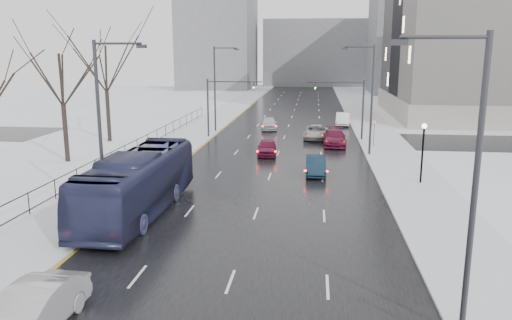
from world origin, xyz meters
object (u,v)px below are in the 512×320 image
at_px(streetlight_r_near, 469,174).
at_px(bus, 139,183).
at_px(streetlight_l_near, 103,122).
at_px(mast_signal_left, 217,101).
at_px(tree_park_e, 110,142).
at_px(sedan_right_far, 335,138).
at_px(mast_signal_right, 353,102).
at_px(sedan_center_far, 269,123).
at_px(lamppost_r_mid, 423,145).
at_px(sedan_right_cross, 316,132).
at_px(streetlight_l_far, 217,85).
at_px(sedan_left_near, 33,310).
at_px(sedan_right_near, 316,165).
at_px(no_uturn_sign, 374,125).
at_px(sedan_right_distant, 343,119).
at_px(streetlight_r_mid, 370,94).
at_px(sedan_center_near, 267,147).
at_px(tree_park_d, 68,162).

distance_m(streetlight_r_near, bus, 19.14).
distance_m(streetlight_l_near, mast_signal_left, 28.05).
bearing_deg(tree_park_e, sedan_right_far, 1.64).
distance_m(mast_signal_right, sedan_center_far, 11.95).
xyz_separation_m(lamppost_r_mid, sedan_right_cross, (-7.50, 18.41, -2.16)).
height_order(streetlight_l_far, sedan_left_near, streetlight_l_far).
distance_m(sedan_left_near, sedan_right_near, 25.44).
bearing_deg(sedan_right_far, tree_park_e, -177.66).
height_order(streetlight_l_near, no_uturn_sign, streetlight_l_near).
relative_size(tree_park_e, sedan_right_distant, 2.78).
distance_m(streetlight_l_near, mast_signal_right, 32.03).
distance_m(streetlight_r_mid, sedan_right_cross, 10.76).
bearing_deg(sedan_center_near, streetlight_l_far, 114.65).
bearing_deg(sedan_right_far, streetlight_l_far, 152.32).
distance_m(tree_park_d, bus, 16.89).
distance_m(streetlight_r_near, sedan_left_near, 14.99).
distance_m(tree_park_e, sedan_center_near, 17.95).
bearing_deg(streetlight_r_near, mast_signal_left, 112.18).
height_order(streetlight_r_mid, sedan_right_distant, streetlight_r_mid).
relative_size(bus, sedan_right_near, 3.02).
distance_m(tree_park_e, streetlight_l_far, 14.01).
height_order(tree_park_d, tree_park_e, tree_park_e).
bearing_deg(sedan_right_far, sedan_center_far, 128.86).
relative_size(tree_park_d, lamppost_r_mid, 2.92).
distance_m(streetlight_r_mid, sedan_right_distant, 19.92).
relative_size(sedan_center_far, sedan_right_distant, 0.95).
relative_size(streetlight_l_near, sedan_right_cross, 1.86).
bearing_deg(sedan_right_near, sedan_center_far, 103.66).
relative_size(tree_park_d, streetlight_r_near, 1.25).
distance_m(streetlight_l_far, sedan_right_distant, 17.45).
height_order(lamppost_r_mid, no_uturn_sign, lamppost_r_mid).
bearing_deg(streetlight_l_far, no_uturn_sign, -24.73).
distance_m(streetlight_l_near, sedan_left_near, 12.71).
height_order(streetlight_l_far, bus, streetlight_l_far).
xyz_separation_m(tree_park_e, sedan_right_distant, (25.15, 15.30, 0.84)).
relative_size(sedan_right_cross, sedan_center_far, 1.17).
bearing_deg(tree_park_d, lamppost_r_mid, -7.91).
height_order(sedan_right_far, sedan_right_distant, sedan_right_far).
distance_m(mast_signal_right, no_uturn_sign, 4.77).
distance_m(tree_park_d, sedan_right_distant, 35.40).
bearing_deg(sedan_right_near, tree_park_e, 150.40).
distance_m(mast_signal_right, bus, 30.29).
bearing_deg(tree_park_e, mast_signal_right, 8.90).
height_order(mast_signal_left, sedan_left_near, mast_signal_left).
height_order(tree_park_d, sedan_center_far, tree_park_d).
relative_size(streetlight_r_mid, sedan_right_distant, 2.06).
distance_m(tree_park_e, sedan_right_cross, 22.16).
distance_m(streetlight_r_mid, sedan_center_far, 18.38).
height_order(streetlight_r_mid, sedan_center_far, streetlight_r_mid).
distance_m(streetlight_l_far, mast_signal_right, 16.07).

